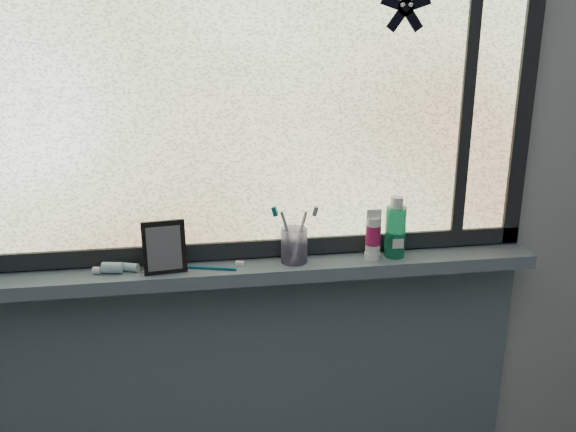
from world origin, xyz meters
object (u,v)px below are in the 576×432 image
(toothbrush_cup, at_px, (294,245))
(cream_tube, at_px, (373,233))
(vanity_mirror, at_px, (164,247))
(mouthwash_bottle, at_px, (396,227))

(toothbrush_cup, distance_m, cream_tube, 0.23)
(vanity_mirror, height_order, cream_tube, vanity_mirror)
(vanity_mirror, xyz_separation_m, mouthwash_bottle, (0.67, 0.02, 0.02))
(vanity_mirror, xyz_separation_m, cream_tube, (0.60, 0.01, 0.01))
(vanity_mirror, height_order, toothbrush_cup, vanity_mirror)
(mouthwash_bottle, distance_m, cream_tube, 0.07)
(vanity_mirror, bearing_deg, toothbrush_cup, -3.33)
(toothbrush_cup, relative_size, mouthwash_bottle, 0.67)
(vanity_mirror, relative_size, toothbrush_cup, 1.47)
(vanity_mirror, distance_m, cream_tube, 0.60)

